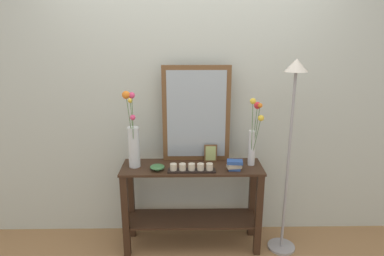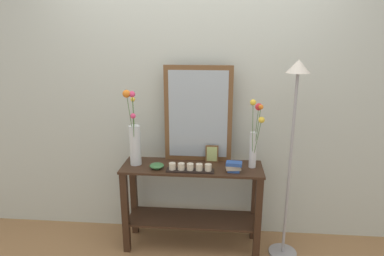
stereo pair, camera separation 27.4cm
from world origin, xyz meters
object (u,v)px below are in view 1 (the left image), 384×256
(tall_vase_left, at_px, (133,141))
(picture_frame_small, at_px, (211,153))
(candle_tray, at_px, (192,168))
(decorative_bowl, at_px, (157,167))
(console_table, at_px, (192,197))
(vase_right, at_px, (253,136))
(mirror_leaning, at_px, (196,114))
(book_stack, at_px, (234,165))
(floor_lamp, at_px, (291,127))

(tall_vase_left, bearing_deg, picture_frame_small, 9.73)
(candle_tray, relative_size, decorative_bowl, 3.21)
(console_table, xyz_separation_m, decorative_bowl, (-0.29, -0.08, 0.31))
(picture_frame_small, bearing_deg, tall_vase_left, -170.27)
(vase_right, xyz_separation_m, candle_tray, (-0.52, -0.12, -0.23))
(mirror_leaning, distance_m, picture_frame_small, 0.37)
(picture_frame_small, bearing_deg, mirror_leaning, 160.75)
(mirror_leaning, relative_size, candle_tray, 2.14)
(decorative_bowl, relative_size, book_stack, 0.90)
(tall_vase_left, distance_m, floor_lamp, 1.30)
(tall_vase_left, bearing_deg, mirror_leaning, 16.45)
(tall_vase_left, distance_m, book_stack, 0.86)
(picture_frame_small, distance_m, floor_lamp, 0.72)
(vase_right, bearing_deg, tall_vase_left, -179.15)
(book_stack, bearing_deg, picture_frame_small, 132.86)
(candle_tray, bearing_deg, picture_frame_small, 51.86)
(floor_lamp, bearing_deg, console_table, 175.14)
(tall_vase_left, bearing_deg, floor_lamp, -2.87)
(decorative_bowl, xyz_separation_m, book_stack, (0.64, -0.01, 0.02))
(picture_frame_small, distance_m, book_stack, 0.27)
(candle_tray, bearing_deg, book_stack, 3.28)
(mirror_leaning, distance_m, book_stack, 0.54)
(vase_right, relative_size, book_stack, 4.43)
(console_table, xyz_separation_m, candle_tray, (-0.01, -0.11, 0.32))
(candle_tray, height_order, book_stack, book_stack)
(floor_lamp, bearing_deg, picture_frame_small, 164.44)
(book_stack, bearing_deg, mirror_leaning, 142.00)
(tall_vase_left, height_order, picture_frame_small, tall_vase_left)
(tall_vase_left, bearing_deg, candle_tray, -12.33)
(book_stack, bearing_deg, console_table, 165.75)
(candle_tray, relative_size, floor_lamp, 0.23)
(picture_frame_small, bearing_deg, vase_right, -15.52)
(candle_tray, height_order, decorative_bowl, candle_tray)
(book_stack, bearing_deg, candle_tray, -176.72)
(book_stack, bearing_deg, floor_lamp, 2.60)
(console_table, relative_size, tall_vase_left, 1.81)
(book_stack, bearing_deg, decorative_bowl, 178.78)
(candle_tray, height_order, floor_lamp, floor_lamp)
(decorative_bowl, bearing_deg, floor_lamp, 0.37)
(mirror_leaning, xyz_separation_m, decorative_bowl, (-0.33, -0.23, -0.39))
(console_table, relative_size, vase_right, 2.00)
(vase_right, distance_m, picture_frame_small, 0.41)
(candle_tray, xyz_separation_m, book_stack, (0.35, 0.02, 0.02))
(picture_frame_small, xyz_separation_m, book_stack, (0.18, -0.20, -0.03))
(candle_tray, bearing_deg, floor_lamp, 2.90)
(mirror_leaning, xyz_separation_m, floor_lamp, (0.76, -0.22, -0.05))
(console_table, relative_size, mirror_leaning, 1.43)
(vase_right, bearing_deg, picture_frame_small, 164.48)
(floor_lamp, bearing_deg, decorative_bowl, -179.63)
(console_table, distance_m, floor_lamp, 1.04)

